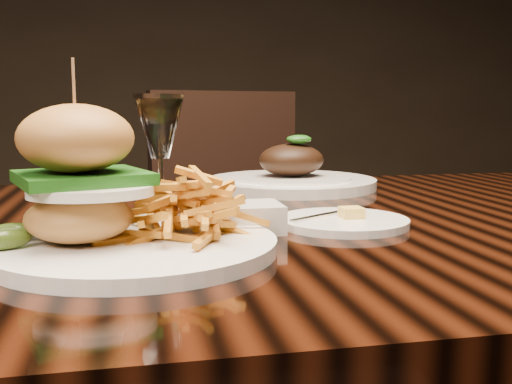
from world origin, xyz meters
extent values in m
plane|color=#4B3A28|center=(0.00, 3.50, 1.40)|extent=(6.00, 0.00, 6.00)
cube|color=black|center=(0.00, 0.00, 0.73)|extent=(1.60, 0.90, 0.04)
cylinder|color=white|center=(-0.13, -0.17, 0.76)|extent=(0.30, 0.30, 0.01)
ellipsoid|color=#A56E35|center=(-0.18, -0.17, 0.79)|extent=(0.11, 0.11, 0.05)
ellipsoid|color=silver|center=(-0.17, -0.18, 0.82)|extent=(0.12, 0.10, 0.01)
ellipsoid|color=orange|center=(-0.14, -0.19, 0.82)|extent=(0.02, 0.02, 0.01)
cube|color=#206A1A|center=(-0.18, -0.17, 0.83)|extent=(0.15, 0.15, 0.01)
ellipsoid|color=#9E642B|center=(-0.18, -0.17, 0.87)|extent=(0.12, 0.12, 0.07)
cylinder|color=#946B45|center=(-0.18, -0.17, 0.91)|extent=(0.00, 0.00, 0.09)
ellipsoid|color=#2E4211|center=(-0.25, -0.19, 0.77)|extent=(0.05, 0.04, 0.02)
ellipsoid|color=#2E4211|center=(-0.25, -0.15, 0.77)|extent=(0.05, 0.02, 0.02)
cylinder|color=white|center=(0.14, -0.07, 0.76)|extent=(0.17, 0.17, 0.01)
cube|color=#F4C74F|center=(0.15, -0.07, 0.77)|extent=(0.03, 0.03, 0.01)
cube|color=silver|center=(0.13, -0.05, 0.76)|extent=(0.13, 0.09, 0.00)
cube|color=white|center=(0.02, -0.08, 0.77)|extent=(0.09, 0.09, 0.03)
cylinder|color=white|center=(-0.09, -0.06, 0.75)|extent=(0.06, 0.06, 0.00)
cylinder|color=white|center=(-0.09, -0.06, 0.80)|extent=(0.01, 0.01, 0.09)
cone|color=white|center=(-0.09, -0.06, 0.88)|extent=(0.06, 0.06, 0.08)
cylinder|color=white|center=(0.17, 0.30, 0.76)|extent=(0.32, 0.32, 0.02)
cylinder|color=white|center=(0.17, 0.30, 0.76)|extent=(0.23, 0.23, 0.02)
ellipsoid|color=black|center=(0.17, 0.30, 0.80)|extent=(0.12, 0.10, 0.06)
ellipsoid|color=#206A1A|center=(0.18, 0.29, 0.84)|extent=(0.05, 0.03, 0.02)
cube|color=black|center=(0.20, 0.80, 0.45)|extent=(0.55, 0.55, 0.06)
cube|color=black|center=(0.15, 1.01, 0.70)|extent=(0.46, 0.15, 0.50)
cylinder|color=black|center=(0.42, 0.65, 0.23)|extent=(0.04, 0.04, 0.45)
cylinder|color=black|center=(-0.03, 0.95, 0.23)|extent=(0.04, 0.04, 0.45)
cylinder|color=black|center=(0.34, 1.03, 0.23)|extent=(0.04, 0.04, 0.45)
camera|label=1|loc=(-0.13, -0.79, 0.90)|focal=42.00mm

